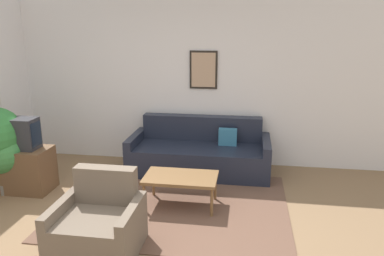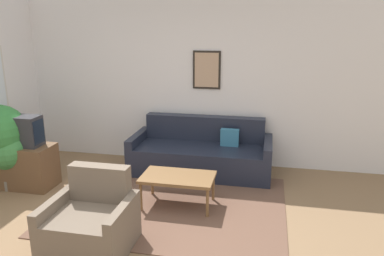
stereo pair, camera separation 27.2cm
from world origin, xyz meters
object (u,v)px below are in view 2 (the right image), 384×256
(armchair, at_px, (91,224))
(potted_plant_tall, at_px, (0,133))
(tv, at_px, (21,131))
(couch, at_px, (202,154))
(coffee_table, at_px, (178,179))

(armchair, distance_m, potted_plant_tall, 2.30)
(tv, relative_size, armchair, 0.67)
(couch, relative_size, tv, 3.86)
(tv, height_order, potted_plant_tall, potted_plant_tall)
(armchair, xyz_separation_m, potted_plant_tall, (-1.91, 1.17, 0.52))
(couch, relative_size, armchair, 2.59)
(couch, relative_size, potted_plant_tall, 1.81)
(couch, height_order, coffee_table, couch)
(couch, xyz_separation_m, tv, (-2.35, -1.07, 0.54))
(couch, distance_m, tv, 2.64)
(couch, xyz_separation_m, potted_plant_tall, (-2.64, -1.14, 0.50))
(potted_plant_tall, bearing_deg, armchair, -31.57)
(coffee_table, height_order, potted_plant_tall, potted_plant_tall)
(couch, bearing_deg, armchair, -107.43)
(tv, distance_m, armchair, 2.12)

